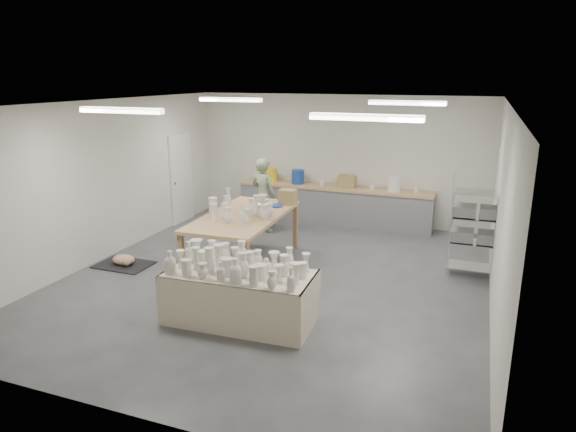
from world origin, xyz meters
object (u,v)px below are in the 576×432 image
at_px(potter, 263,195).
at_px(red_stool, 268,217).
at_px(work_table, 247,214).
at_px(drying_table, 239,293).

distance_m(potter, red_stool, 0.64).
bearing_deg(work_table, drying_table, -69.93).
relative_size(drying_table, work_table, 0.81).
bearing_deg(red_stool, potter, -90.00).
distance_m(drying_table, work_table, 2.33).
height_order(work_table, potter, potter).
bearing_deg(red_stool, drying_table, -72.31).
bearing_deg(potter, red_stool, -76.40).
relative_size(potter, red_stool, 4.05).
xyz_separation_m(drying_table, red_stool, (-1.42, 4.46, -0.17)).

